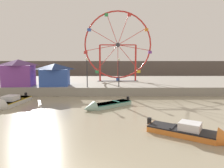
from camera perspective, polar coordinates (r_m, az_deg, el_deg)
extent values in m
cube|color=gray|center=(34.56, -3.68, 0.16)|extent=(110.00, 19.14, 1.09)
cube|color=#564C47|center=(53.55, -2.68, 4.27)|extent=(140.00, 3.00, 4.40)
cube|color=silver|center=(23.13, -26.30, -4.57)|extent=(2.02, 4.71, 0.47)
cube|color=gold|center=(23.09, -26.32, -4.10)|extent=(2.03, 4.67, 0.08)
cube|color=black|center=(25.11, -23.53, -2.79)|extent=(0.26, 0.22, 0.44)
cube|color=silver|center=(22.56, -27.11, -3.61)|extent=(1.39, 1.49, 0.51)
cube|color=gold|center=(23.56, -25.61, -3.68)|extent=(1.35, 0.29, 0.06)
cube|color=#93BCAD|center=(19.66, -0.02, -5.86)|extent=(4.03, 3.54, 0.41)
cube|color=#237566|center=(19.62, -0.02, -5.39)|extent=(4.01, 3.53, 0.08)
cone|color=#93BCAD|center=(18.15, -6.57, -6.97)|extent=(1.61, 1.61, 1.14)
cube|color=black|center=(21.02, 4.64, -4.18)|extent=(0.31, 0.31, 0.44)
cube|color=#237566|center=(19.94, 1.15, -4.99)|extent=(0.76, 0.90, 0.06)
cube|color=orange|center=(13.08, 19.28, -12.79)|extent=(4.00, 3.30, 0.40)
cube|color=black|center=(13.03, 19.31, -12.12)|extent=(3.98, 3.29, 0.08)
cube|color=black|center=(13.59, 10.69, -10.40)|extent=(0.30, 0.31, 0.44)
cube|color=silver|center=(12.85, 21.53, -11.22)|extent=(1.57, 1.53, 0.46)
cube|color=black|center=(13.12, 17.19, -11.58)|extent=(0.76, 1.01, 0.06)
torus|color=red|center=(33.09, 1.70, 11.18)|extent=(10.99, 0.24, 10.99)
cylinder|color=#38383D|center=(33.09, 1.70, 11.18)|extent=(0.70, 0.50, 0.70)
cylinder|color=red|center=(33.05, -2.97, 10.35)|extent=(5.30, 0.08, 1.04)
cube|color=red|center=(33.21, -7.58, 8.97)|extent=(0.56, 0.48, 0.44)
cylinder|color=red|center=(32.96, -1.33, 7.61)|extent=(3.50, 0.08, 4.18)
cube|color=#33934C|center=(33.07, -4.30, 3.52)|extent=(0.56, 0.48, 0.44)
cylinder|color=red|center=(32.99, 1.70, 6.53)|extent=(0.11, 0.08, 5.37)
cube|color=#3356B7|center=(33.13, 1.71, 1.39)|extent=(0.56, 0.48, 0.44)
cylinder|color=red|center=(33.11, 4.71, 7.61)|extent=(3.53, 0.08, 4.15)
cube|color=yellow|center=(33.37, 7.65, 3.57)|extent=(0.56, 0.48, 0.44)
cylinder|color=red|center=(33.28, 6.33, 10.34)|extent=(5.31, 0.08, 0.99)
cube|color=purple|center=(33.67, 10.84, 8.97)|extent=(0.56, 0.48, 0.44)
cylinder|color=red|center=(33.40, 5.80, 13.45)|extent=(4.68, 0.08, 2.78)
cube|color=orange|center=(33.89, 9.86, 15.12)|extent=(0.56, 0.48, 0.44)
cylinder|color=red|center=(33.43, 3.32, 15.49)|extent=(1.89, 0.08, 5.09)
cube|color=red|center=(33.92, 4.97, 19.22)|extent=(0.56, 0.48, 0.44)
cylinder|color=red|center=(33.35, 0.05, 15.51)|extent=(1.94, 0.08, 5.07)
cube|color=#33934C|center=(33.77, -1.62, 19.27)|extent=(0.56, 0.48, 0.44)
cylinder|color=red|center=(33.20, -2.44, 13.48)|extent=(4.71, 0.08, 2.73)
cube|color=#3356B7|center=(33.48, -6.58, 15.20)|extent=(0.56, 0.48, 0.44)
cylinder|color=red|center=(33.00, -3.48, 6.00)|extent=(0.28, 0.28, 5.97)
cylinder|color=red|center=(33.25, 6.80, 5.97)|extent=(0.28, 0.28, 5.97)
cylinder|color=red|center=(33.09, 1.70, 11.18)|extent=(5.91, 0.18, 0.18)
cube|color=#4C4C51|center=(33.16, 1.66, 0.91)|extent=(6.71, 1.20, 0.08)
cube|color=purple|center=(29.49, -25.21, 2.19)|extent=(3.94, 3.16, 2.80)
pyramid|color=#462156|center=(29.43, -25.38, 5.65)|extent=(4.34, 3.47, 0.80)
cube|color=#3356B7|center=(28.05, -16.05, 1.82)|extent=(3.86, 3.00, 2.25)
pyramid|color=navy|center=(27.97, -16.16, 4.89)|extent=(4.24, 3.30, 0.80)
cylinder|color=#2D2D33|center=(25.99, 1.98, 2.99)|extent=(0.12, 0.12, 3.42)
sphere|color=#F2EACC|center=(25.93, 2.00, 7.07)|extent=(0.32, 0.32, 0.32)
cylinder|color=#2D2D33|center=(25.60, -7.17, 2.91)|extent=(0.12, 0.12, 3.44)
sphere|color=#F2EACC|center=(25.55, -7.23, 7.08)|extent=(0.32, 0.32, 0.32)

